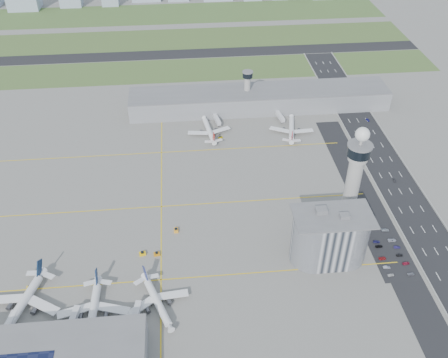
{
  "coord_description": "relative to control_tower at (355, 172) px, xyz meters",
  "views": [
    {
      "loc": [
        -23.75,
        -209.83,
        204.39
      ],
      "look_at": [
        0.0,
        35.0,
        15.0
      ],
      "focal_mm": 40.0,
      "sensor_mm": 36.0,
      "label": 1
    }
  ],
  "objects": [
    {
      "name": "taxiway_line_h_2",
      "position": [
        -112.0,
        82.0,
        -35.04
      ],
      "size": [
        260.0,
        0.6,
        0.01
      ],
      "primitive_type": "cube",
      "color": "yellow",
      "rests_on": "ground"
    },
    {
      "name": "taxiway_line_h_0",
      "position": [
        -112.0,
        -38.0,
        -35.04
      ],
      "size": [
        260.0,
        0.6,
        0.01
      ],
      "primitive_type": "cube",
      "color": "yellow",
      "rests_on": "ground"
    },
    {
      "name": "control_tower",
      "position": [
        0.0,
        0.0,
        0.0
      ],
      "size": [
        14.0,
        14.0,
        64.5
      ],
      "color": "#ADAAA5",
      "rests_on": "ground"
    },
    {
      "name": "car_hw_4",
      "position": [
        35.09,
        171.16,
        -34.42
      ],
      "size": [
        1.91,
        3.79,
        1.24
      ],
      "primitive_type": "imported",
      "rotation": [
        0.0,
        0.0,
        -0.13
      ],
      "color": "#9BA1A7",
      "rests_on": "ground"
    },
    {
      "name": "jet_bridge_near_2",
      "position": [
        -125.0,
        -69.0,
        -32.19
      ],
      "size": [
        5.39,
        14.31,
        5.7
      ],
      "primitive_type": null,
      "rotation": [
        0.0,
        0.0,
        1.4
      ],
      "color": "silver",
      "rests_on": "ground"
    },
    {
      "name": "barrier_right",
      "position": [
        57.0,
        -8.0,
        -34.44
      ],
      "size": [
        0.6,
        500.0,
        1.2
      ],
      "primitive_type": "cube",
      "color": "#9E9E99",
      "rests_on": "ground"
    },
    {
      "name": "tug_1",
      "position": [
        -122.38,
        -18.53,
        -34.01
      ],
      "size": [
        3.99,
        3.13,
        2.07
      ],
      "primitive_type": null,
      "rotation": [
        0.0,
        0.0,
        -1.36
      ],
      "color": "yellow",
      "rests_on": "ground"
    },
    {
      "name": "barrier_left",
      "position": [
        29.0,
        -8.0,
        -34.44
      ],
      "size": [
        0.6,
        500.0,
        1.2
      ],
      "primitive_type": "cube",
      "color": "#9E9E99",
      "rests_on": "ground"
    },
    {
      "name": "car_lot_2",
      "position": [
        10.47,
        -34.83,
        -34.46
      ],
      "size": [
        4.3,
        2.2,
        1.16
      ],
      "primitive_type": "imported",
      "rotation": [
        0.0,
        0.0,
        1.64
      ],
      "color": "#B32026",
      "rests_on": "ground"
    },
    {
      "name": "parking_lot",
      "position": [
        16.0,
        -30.0,
        -34.99
      ],
      "size": [
        20.0,
        44.0,
        0.1
      ],
      "primitive_type": "cube",
      "color": "black",
      "rests_on": "ground"
    },
    {
      "name": "airplane_far_a",
      "position": [
        -76.03,
        104.61,
        -29.58
      ],
      "size": [
        38.21,
        43.2,
        10.93
      ],
      "primitive_type": null,
      "rotation": [
        0.0,
        0.0,
        1.71
      ],
      "color": "white",
      "rests_on": "ground"
    },
    {
      "name": "car_hw_1",
      "position": [
        43.09,
        33.09,
        -34.47
      ],
      "size": [
        1.55,
        3.56,
        1.14
      ],
      "primitive_type": "imported",
      "rotation": [
        0.0,
        0.0,
        -0.1
      ],
      "color": "black",
      "rests_on": "ground"
    },
    {
      "name": "highway",
      "position": [
        43.0,
        -8.0,
        -34.99
      ],
      "size": [
        28.0,
        500.0,
        0.1
      ],
      "primitive_type": "cube",
      "color": "black",
      "rests_on": "ground"
    },
    {
      "name": "car_lot_10",
      "position": [
        20.95,
        -21.55,
        -34.38
      ],
      "size": [
        4.9,
        2.55,
        1.32
      ],
      "primitive_type": "imported",
      "rotation": [
        0.0,
        0.0,
        1.49
      ],
      "color": "#B4B8C9",
      "rests_on": "ground"
    },
    {
      "name": "jet_bridge_far_1",
      "position": [
        -20.0,
        124.0,
        -32.19
      ],
      "size": [
        5.39,
        14.31,
        5.7
      ],
      "primitive_type": null,
      "rotation": [
        0.0,
        0.0,
        -1.4
      ],
      "color": "silver",
      "rests_on": "ground"
    },
    {
      "name": "car_lot_1",
      "position": [
        10.59,
        -41.45,
        -34.4
      ],
      "size": [
        4.01,
        1.68,
        1.29
      ],
      "primitive_type": "imported",
      "rotation": [
        0.0,
        0.0,
        1.49
      ],
      "color": "#9194A7",
      "rests_on": "ground"
    },
    {
      "name": "taxiway_line_h_1",
      "position": [
        -112.0,
        22.0,
        -35.04
      ],
      "size": [
        260.0,
        0.6,
        0.01
      ],
      "primitive_type": "cube",
      "color": "yellow",
      "rests_on": "ground"
    },
    {
      "name": "jet_bridge_far_0",
      "position": [
        -70.0,
        124.0,
        -32.19
      ],
      "size": [
        5.39,
        14.31,
        5.7
      ],
      "primitive_type": null,
      "rotation": [
        0.0,
        0.0,
        -1.4
      ],
      "color": "silver",
      "rests_on": "ground"
    },
    {
      "name": "grass_strip_0",
      "position": [
        -92.0,
        217.0,
        -35.0
      ],
      "size": [
        480.0,
        50.0,
        0.08
      ],
      "primitive_type": "cube",
      "color": "#4D6932",
      "rests_on": "ground"
    },
    {
      "name": "jet_bridge_near_0",
      "position": [
        -185.0,
        -69.0,
        -32.19
      ],
      "size": [
        5.39,
        14.31,
        5.7
      ],
      "primitive_type": null,
      "rotation": [
        0.0,
        0.0,
        1.4
      ],
      "color": "silver",
      "rests_on": "ground"
    },
    {
      "name": "landside_road",
      "position": [
        18.0,
        -18.0,
        -35.0
      ],
      "size": [
        18.0,
        260.0,
        0.08
      ],
      "primitive_type": "cube",
      "color": "black",
      "rests_on": "ground"
    },
    {
      "name": "secondary_tower",
      "position": [
        -42.0,
        142.0,
        -16.24
      ],
      "size": [
        8.6,
        8.6,
        31.9
      ],
      "color": "#ADAAA5",
      "rests_on": "ground"
    },
    {
      "name": "tug_5",
      "position": [
        -14.61,
        86.99,
        -34.1
      ],
      "size": [
        3.86,
        3.3,
        1.89
      ],
      "primitive_type": null,
      "rotation": [
        0.0,
        0.0,
        -1.96
      ],
      "color": "yellow",
      "rests_on": "ground"
    },
    {
      "name": "car_lot_6",
      "position": [
        21.8,
        -47.42,
        -34.5
      ],
      "size": [
        4.06,
        2.17,
        1.09
      ],
      "primitive_type": "imported",
      "rotation": [
        0.0,
        0.0,
        1.67
      ],
      "color": "gray",
      "rests_on": "ground"
    },
    {
      "name": "car_lot_5",
      "position": [
        10.8,
        -10.77,
        -34.4
      ],
      "size": [
        3.97,
        1.54,
        1.29
      ],
      "primitive_type": "imported",
      "rotation": [
        0.0,
        0.0,
        1.62
      ],
      "color": "silver",
      "rests_on": "ground"
    },
    {
      "name": "airplane_far_b",
      "position": [
        -13.16,
        100.1,
        -29.48
      ],
      "size": [
        41.06,
        45.69,
        11.11
      ],
      "primitive_type": null,
      "rotation": [
        0.0,
        0.0,
        1.37
      ],
      "color": "white",
      "rests_on": "ground"
    },
    {
      "name": "grass_strip_2",
      "position": [
        -92.0,
        372.0,
        -35.0
      ],
      "size": [
        480.0,
        70.0,
        0.08
      ],
      "primitive_type": "cube",
      "color": "#3F5B2B",
      "rests_on": "ground"
    },
    {
      "name": "grass_strip_1",
      "position": [
        -92.0,
        292.0,
        -35.0
      ],
      "size": [
        480.0,
        60.0,
        0.08
      ],
      "primitive_type": "cube",
      "color": "#475F2D",
      "rests_on": "ground"
    },
    {
      "name": "admin_building",
      "position": [
        -20.01,
        -30.0,
        -19.74
      ],
      "size": [
        42.0,
        24.0,
        33.5
      ],
      "color": "#B2B2B7",
      "rests_on": "ground"
    },
    {
      "name": "car_lot_0",
      "position": [
        10.8,
        -47.04,
        -34.43
      ],
      "size": [
        3.69,
        1.76,
        1.22
      ],
      "primitive_type": "imported",
      "rotation": [
        0.0,
        0.0,
        1.66
      ],
      "color": "silver",
      "rests_on": "ground"
    },
    {
      "name": "terminal_pier",
      "position": [
        -32.0,
        140.0,
        -27.14
      ],
      "size": [
        210.0,
        32.0,
        15.8
      ],
      "color": "gray",
      "rests_on": "ground"
    },
    {
      "name": "car_lot_11",
      "position": [
        20.07,
        -12.85,
        -34.4
      ],
      "size": [
        4.62,
        2.31,
        1.29
      ],
      "primitive_type": "imported",
      "rotation": [
        0.0,
        0.0,
        1.45
      ],
      "color": "#959EAB",
      "rests_on": "ground"
    },
    {
      "name": "jet_bridge_near_1",
      "position": [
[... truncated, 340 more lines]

